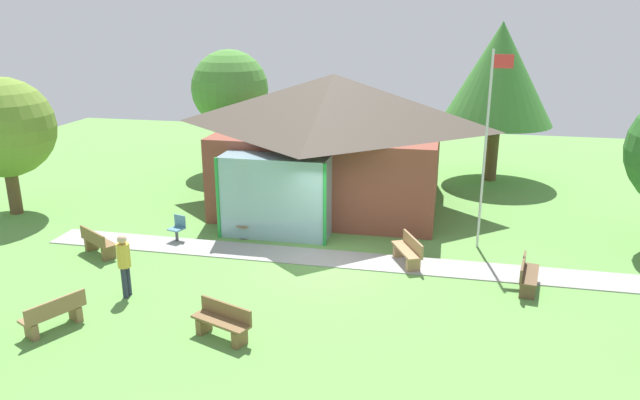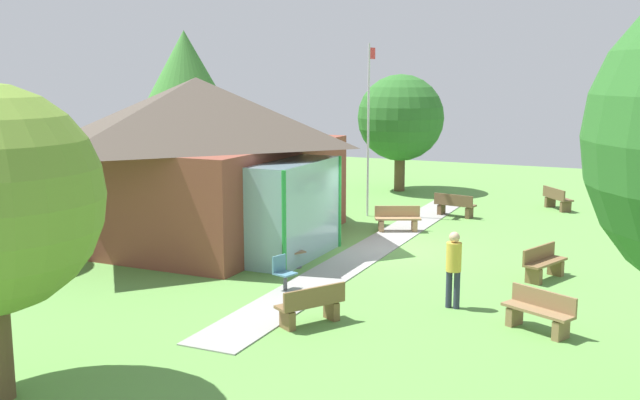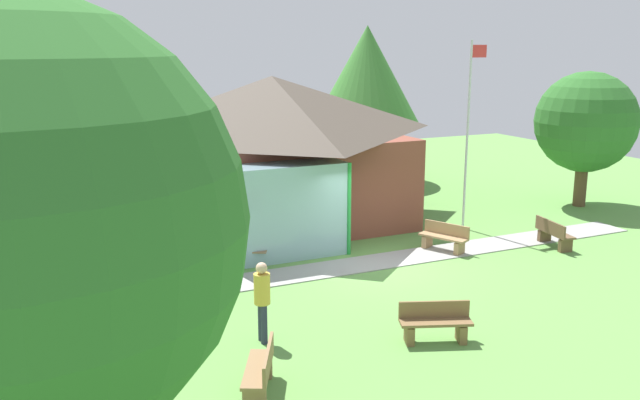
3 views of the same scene
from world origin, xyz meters
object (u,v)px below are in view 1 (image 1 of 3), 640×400
at_px(visitor_strolling_lawn, 124,261).
at_px(tree_behind_pavilion_right, 499,74).
at_px(bench_rear_near_path, 408,251).
at_px(patio_chair_west, 178,229).
at_px(tree_west_hedge, 4,128).
at_px(tree_behind_pavilion_left, 230,89).
at_px(bench_front_center, 222,322).
at_px(bench_front_left, 54,315).
at_px(pavilion, 332,138).
at_px(bench_mid_left, 98,243).
at_px(patio_chair_porch_left, 246,226).
at_px(bench_mid_right, 527,276).
at_px(flagpole, 487,143).

bearing_deg(visitor_strolling_lawn, tree_behind_pavilion_right, 145.71).
distance_m(bench_rear_near_path, visitor_strolling_lawn, 8.10).
height_order(patio_chair_west, visitor_strolling_lawn, visitor_strolling_lawn).
bearing_deg(tree_west_hedge, tree_behind_pavilion_left, 54.77).
distance_m(bench_front_center, visitor_strolling_lawn, 3.65).
bearing_deg(bench_front_center, bench_front_left, 27.92).
distance_m(pavilion, tree_behind_pavilion_right, 8.32).
bearing_deg(bench_mid_left, pavilion, 79.22).
bearing_deg(bench_front_center, tree_west_hedge, -11.38).
relative_size(patio_chair_porch_left, visitor_strolling_lawn, 0.49).
height_order(visitor_strolling_lawn, tree_west_hedge, tree_west_hedge).
bearing_deg(patio_chair_west, patio_chair_porch_left, -143.96).
relative_size(bench_front_left, visitor_strolling_lawn, 0.89).
height_order(bench_rear_near_path, tree_west_hedge, tree_west_hedge).
relative_size(bench_front_center, bench_mid_right, 1.00).
distance_m(bench_mid_right, tree_behind_pavilion_left, 16.83).
bearing_deg(patio_chair_porch_left, pavilion, -86.83).
height_order(patio_chair_west, tree_behind_pavilion_right, tree_behind_pavilion_right).
bearing_deg(tree_behind_pavilion_left, bench_mid_left, -92.04).
bearing_deg(bench_mid_left, flagpole, 46.91).
relative_size(bench_rear_near_path, visitor_strolling_lawn, 0.89).
relative_size(bench_mid_left, patio_chair_west, 1.75).
distance_m(flagpole, tree_behind_pavilion_right, 8.59).
relative_size(flagpole, tree_west_hedge, 1.22).
bearing_deg(bench_front_center, bench_mid_right, -128.87).
bearing_deg(patio_chair_west, tree_behind_pavilion_right, -120.58).
bearing_deg(patio_chair_west, flagpole, -155.00).
bearing_deg(bench_mid_right, bench_mid_left, -79.02).
relative_size(bench_rear_near_path, bench_mid_right, 0.99).
relative_size(patio_chair_west, tree_behind_pavilion_right, 0.12).
relative_size(bench_rear_near_path, tree_behind_pavilion_left, 0.27).
bearing_deg(flagpole, tree_behind_pavilion_right, 84.38).
relative_size(patio_chair_porch_left, tree_behind_pavilion_right, 0.12).
relative_size(bench_rear_near_path, tree_west_hedge, 0.30).
bearing_deg(tree_behind_pavilion_left, bench_front_center, -70.91).
distance_m(bench_mid_right, bench_front_left, 12.15).
distance_m(bench_mid_right, tree_west_hedge, 18.52).
distance_m(patio_chair_west, patio_chair_porch_left, 2.23).
height_order(bench_mid_right, bench_front_left, same).
distance_m(pavilion, bench_mid_left, 9.32).
distance_m(bench_front_center, patio_chair_porch_left, 6.51).
bearing_deg(bench_mid_left, bench_rear_near_path, 39.46).
relative_size(flagpole, patio_chair_west, 7.23).
xyz_separation_m(pavilion, bench_front_left, (-4.54, -11.07, -2.23)).
height_order(bench_rear_near_path, patio_chair_west, patio_chair_west).
xyz_separation_m(bench_front_center, patio_chair_porch_left, (-1.59, 6.31, 0.01)).
bearing_deg(pavilion, bench_mid_right, -43.93).
xyz_separation_m(bench_front_center, tree_behind_pavilion_right, (6.86, 15.53, 4.32)).
xyz_separation_m(bench_mid_right, patio_chair_west, (-10.87, 1.40, 0.01)).
relative_size(bench_front_center, patio_chair_porch_left, 1.81).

